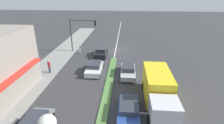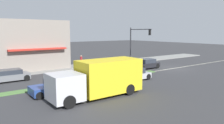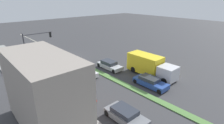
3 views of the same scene
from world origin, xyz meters
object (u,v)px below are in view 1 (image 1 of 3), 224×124
at_px(traffic_signal_main, 79,30).
at_px(warning_aframe_sign, 79,51).
at_px(coupe_blue, 128,110).
at_px(pedestrian, 49,66).
at_px(van_white, 94,68).
at_px(delivery_truck, 158,89).
at_px(sedan_dark, 101,52).
at_px(sedan_silver, 128,71).

distance_m(traffic_signal_main, warning_aframe_sign, 3.61).
bearing_deg(traffic_signal_main, coupe_blue, 116.95).
bearing_deg(pedestrian, traffic_signal_main, -101.87).
height_order(traffic_signal_main, van_white, traffic_signal_main).
distance_m(warning_aframe_sign, coupe_blue, 17.50).
bearing_deg(coupe_blue, pedestrian, -36.72).
relative_size(traffic_signal_main, pedestrian, 3.34).
relative_size(warning_aframe_sign, delivery_truck, 0.11).
relative_size(traffic_signal_main, coupe_blue, 1.24).
bearing_deg(van_white, warning_aframe_sign, -61.14).
bearing_deg(traffic_signal_main, van_white, 115.86).
bearing_deg(sedan_dark, sedan_silver, 123.46).
bearing_deg(pedestrian, van_white, -173.18).
distance_m(delivery_truck, van_white, 9.44).
xyz_separation_m(traffic_signal_main, sedan_dark, (-3.92, 1.80, -3.25)).
relative_size(pedestrian, sedan_dark, 0.44).
height_order(sedan_dark, van_white, same).
bearing_deg(sedan_dark, coupe_blue, 106.80).
height_order(warning_aframe_sign, sedan_silver, sedan_silver).
bearing_deg(coupe_blue, van_white, -62.01).
bearing_deg(sedan_dark, pedestrian, 50.45).
bearing_deg(traffic_signal_main, sedan_dark, 155.40).
distance_m(warning_aframe_sign, sedan_silver, 11.18).
relative_size(van_white, coupe_blue, 0.89).
bearing_deg(traffic_signal_main, warning_aframe_sign, 90.25).
distance_m(van_white, coupe_blue, 9.38).
relative_size(traffic_signal_main, warning_aframe_sign, 6.69).
height_order(warning_aframe_sign, delivery_truck, delivery_truck).
xyz_separation_m(traffic_signal_main, pedestrian, (1.85, 8.79, -2.90)).
relative_size(pedestrian, coupe_blue, 0.37).
distance_m(pedestrian, delivery_truck, 14.05).
xyz_separation_m(warning_aframe_sign, sedan_dark, (-3.92, 0.81, 0.22)).
distance_m(sedan_dark, sedan_silver, 7.98).
bearing_deg(delivery_truck, sedan_silver, -63.82).
relative_size(warning_aframe_sign, coupe_blue, 0.19).
relative_size(warning_aframe_sign, van_white, 0.21).
height_order(traffic_signal_main, delivery_truck, traffic_signal_main).
relative_size(delivery_truck, sedan_dark, 1.97).
xyz_separation_m(van_white, coupe_blue, (-4.40, 8.28, -0.04)).
xyz_separation_m(traffic_signal_main, coupe_blue, (-8.32, 16.37, -3.30)).
xyz_separation_m(sedan_dark, coupe_blue, (-4.40, 14.58, -0.05)).
xyz_separation_m(traffic_signal_main, warning_aframe_sign, (-0.00, 0.98, -3.47)).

